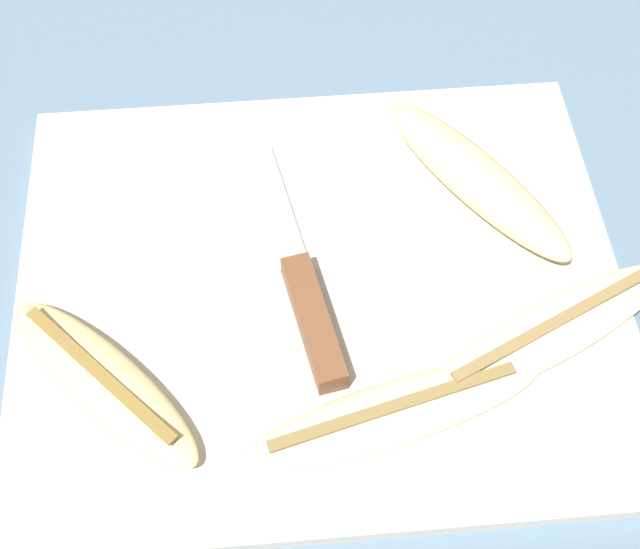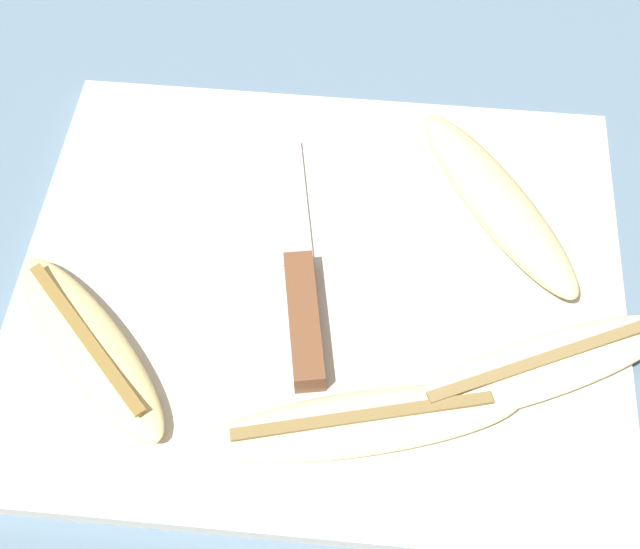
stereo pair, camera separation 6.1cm
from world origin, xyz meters
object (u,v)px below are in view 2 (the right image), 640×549
object	(u,v)px
banana_bright_far	(541,367)
banana_ripe_center	(497,201)
knife	(302,297)
banana_golden_short	(89,345)
banana_cream_curved	(362,423)

from	to	relation	value
banana_bright_far	banana_ripe_center	bearing A→B (deg)	101.87
knife	banana_golden_short	world-z (taller)	banana_golden_short
knife	banana_ripe_center	xyz separation A→B (m)	(0.13, 0.09, 0.01)
knife	banana_bright_far	size ratio (longest dim) A/B	1.07
banana_golden_short	banana_ripe_center	bearing A→B (deg)	28.00
knife	banana_ripe_center	size ratio (longest dim) A/B	1.19
knife	banana_cream_curved	xyz separation A→B (m)	(0.05, -0.09, 0.00)
banana_ripe_center	banana_bright_far	bearing A→B (deg)	-78.13
banana_bright_far	banana_cream_curved	bearing A→B (deg)	-156.20
knife	banana_cream_curved	world-z (taller)	banana_cream_curved
banana_ripe_center	banana_bright_far	distance (m)	0.13
banana_cream_curved	banana_bright_far	size ratio (longest dim) A/B	1.04
banana_ripe_center	banana_cream_curved	world-z (taller)	banana_ripe_center
banana_bright_far	banana_golden_short	bearing A→B (deg)	-177.72
banana_cream_curved	banana_bright_far	distance (m)	0.12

